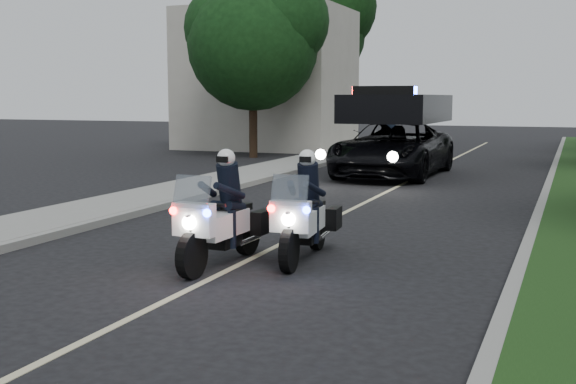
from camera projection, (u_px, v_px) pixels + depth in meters
name	position (u px, v px, depth m)	size (l,w,h in m)	color
ground	(171.00, 299.00, 9.26)	(120.00, 120.00, 0.00)	black
curb_right	(542.00, 204.00, 16.93)	(0.20, 60.00, 0.15)	gray
grass_verge	(574.00, 206.00, 16.67)	(1.20, 60.00, 0.16)	#193814
curb_left	(231.00, 188.00, 19.96)	(0.20, 60.00, 0.15)	gray
sidewalk_left	(197.00, 186.00, 20.37)	(2.00, 60.00, 0.16)	gray
building_far	(267.00, 79.00, 36.41)	(8.00, 6.00, 7.00)	#A8A396
lane_marking	(374.00, 198.00, 18.46)	(0.12, 50.00, 0.01)	#BFB78C
police_moto_left	(223.00, 265.00, 11.10)	(0.74, 2.13, 1.81)	white
police_moto_right	(305.00, 260.00, 11.49)	(0.73, 2.08, 1.77)	white
police_suv	(393.00, 176.00, 23.78)	(3.01, 6.49, 3.16)	black
bicycle	(391.00, 157.00, 31.07)	(0.53, 1.52, 0.80)	black
cyclist	(391.00, 157.00, 31.07)	(0.58, 0.39, 1.62)	black
tree_left_near	(253.00, 157.00, 31.07)	(5.61, 5.61, 9.35)	#123813
tree_left_far	(300.00, 143.00, 40.77)	(7.35, 7.35, 12.25)	black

